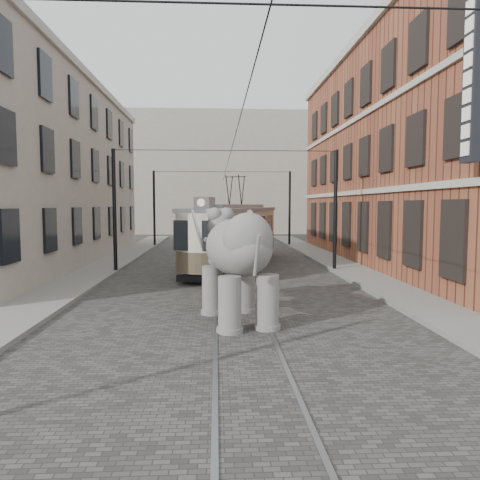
{
  "coord_description": "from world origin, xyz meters",
  "views": [
    {
      "loc": [
        -0.69,
        -16.14,
        3.32
      ],
      "look_at": [
        0.13,
        -0.47,
        2.1
      ],
      "focal_mm": 33.86,
      "sensor_mm": 36.0,
      "label": 1
    }
  ],
  "objects": [
    {
      "name": "sidewalk_left",
      "position": [
        -6.5,
        0.0,
        0.07
      ],
      "size": [
        2.0,
        60.0,
        0.15
      ],
      "primitive_type": "cube",
      "color": "slate",
      "rests_on": "ground"
    },
    {
      "name": "stucco_building",
      "position": [
        -11.0,
        10.0,
        5.0
      ],
      "size": [
        7.0,
        24.0,
        10.0
      ],
      "primitive_type": "cube",
      "color": "gray",
      "rests_on": "ground"
    },
    {
      "name": "brick_building",
      "position": [
        11.0,
        9.0,
        6.0
      ],
      "size": [
        8.0,
        26.0,
        12.0
      ],
      "primitive_type": "cube",
      "color": "brown",
      "rests_on": "ground"
    },
    {
      "name": "tram",
      "position": [
        0.34,
        8.32,
        2.44
      ],
      "size": [
        5.87,
        12.51,
        4.88
      ],
      "primitive_type": null,
      "rotation": [
        0.0,
        0.0,
        -0.28
      ],
      "color": "beige",
      "rests_on": "ground"
    },
    {
      "name": "elephant",
      "position": [
        -0.08,
        -3.42,
        1.64
      ],
      "size": [
        4.09,
        5.88,
        3.27
      ],
      "primitive_type": null,
      "rotation": [
        0.0,
        0.0,
        0.23
      ],
      "color": "#64615C",
      "rests_on": "ground"
    },
    {
      "name": "catenary",
      "position": [
        -0.2,
        5.0,
        3.0
      ],
      "size": [
        11.0,
        30.2,
        6.0
      ],
      "primitive_type": null,
      "color": "black",
      "rests_on": "ground"
    },
    {
      "name": "distant_block",
      "position": [
        0.0,
        40.0,
        7.0
      ],
      "size": [
        28.0,
        10.0,
        14.0
      ],
      "primitive_type": "cube",
      "color": "gray",
      "rests_on": "ground"
    },
    {
      "name": "tram_rails",
      "position": [
        0.0,
        0.0,
        0.01
      ],
      "size": [
        1.54,
        80.0,
        0.02
      ],
      "primitive_type": null,
      "color": "slate",
      "rests_on": "ground"
    },
    {
      "name": "ground",
      "position": [
        0.0,
        0.0,
        0.0
      ],
      "size": [
        120.0,
        120.0,
        0.0
      ],
      "primitive_type": "plane",
      "color": "#484643"
    },
    {
      "name": "sidewalk_right",
      "position": [
        6.0,
        0.0,
        0.07
      ],
      "size": [
        2.0,
        60.0,
        0.15
      ],
      "primitive_type": "cube",
      "color": "slate",
      "rests_on": "ground"
    }
  ]
}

